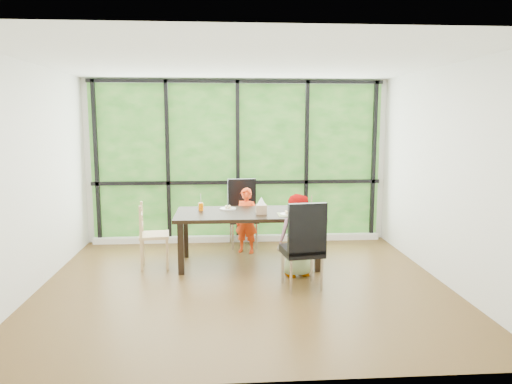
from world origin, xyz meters
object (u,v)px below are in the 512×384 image
at_px(child_toddler, 246,220).
at_px(white_mug, 313,208).
at_px(child_older, 297,235).
at_px(chair_interior_leather, 302,244).
at_px(chair_end_beech, 154,235).
at_px(plate_far, 228,209).
at_px(tissue_box, 261,209).
at_px(green_cup, 311,210).
at_px(chair_window_leather, 243,214).
at_px(plate_near, 288,214).
at_px(dining_table, 248,238).
at_px(orange_cup, 201,207).

bearing_deg(child_toddler, white_mug, -5.46).
bearing_deg(child_older, chair_interior_leather, 75.21).
relative_size(chair_end_beech, plate_far, 3.81).
bearing_deg(white_mug, tissue_box, -165.50).
xyz_separation_m(child_toddler, tissue_box, (0.17, -0.73, 0.31)).
bearing_deg(child_toddler, green_cup, -21.29).
relative_size(chair_interior_leather, green_cup, 8.55).
bearing_deg(chair_window_leather, green_cup, -58.18).
relative_size(chair_interior_leather, white_mug, 14.63).
relative_size(plate_near, white_mug, 3.02).
bearing_deg(green_cup, plate_near, 173.08).
bearing_deg(white_mug, dining_table, -175.41).
relative_size(child_older, green_cup, 8.62).
relative_size(dining_table, tissue_box, 13.99).
bearing_deg(green_cup, chair_end_beech, 174.25).
relative_size(child_toddler, plate_far, 4.26).
relative_size(child_older, white_mug, 14.75).
height_order(child_older, white_mug, child_older).
relative_size(child_older, plate_near, 4.88).
bearing_deg(child_toddler, chair_window_leather, 119.22).
xyz_separation_m(dining_table, white_mug, (0.93, 0.07, 0.41)).
xyz_separation_m(plate_near, white_mug, (0.40, 0.29, 0.03)).
height_order(chair_window_leather, child_older, child_older).
xyz_separation_m(plate_far, white_mug, (1.22, -0.17, 0.03)).
bearing_deg(child_toddler, chair_end_beech, -129.75).
relative_size(green_cup, white_mug, 1.71).
bearing_deg(orange_cup, chair_interior_leather, -43.04).
distance_m(chair_window_leather, child_older, 1.65).
xyz_separation_m(chair_end_beech, green_cup, (2.16, -0.22, 0.36)).
relative_size(orange_cup, white_mug, 1.50).
xyz_separation_m(chair_window_leather, green_cup, (0.88, -1.22, 0.27)).
distance_m(chair_end_beech, plate_far, 1.11).
bearing_deg(chair_end_beech, tissue_box, -99.87).
distance_m(child_older, orange_cup, 1.49).
distance_m(child_older, plate_far, 1.22).
height_order(dining_table, child_older, child_older).
distance_m(dining_table, plate_near, 0.69).
bearing_deg(white_mug, green_cup, -104.72).
bearing_deg(child_toddler, child_older, -38.65).
bearing_deg(tissue_box, child_older, -45.98).
relative_size(chair_end_beech, tissue_box, 6.20).
bearing_deg(dining_table, chair_interior_leather, -59.64).
xyz_separation_m(white_mug, tissue_box, (-0.76, -0.20, 0.03)).
bearing_deg(orange_cup, chair_window_leather, 51.14).
bearing_deg(chair_window_leather, plate_far, -113.48).
relative_size(chair_window_leather, orange_cup, 9.72).
height_order(dining_table, plate_far, plate_far).
xyz_separation_m(dining_table, plate_near, (0.53, -0.22, 0.38)).
relative_size(orange_cup, tissue_box, 0.76).
relative_size(plate_far, plate_near, 1.06).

